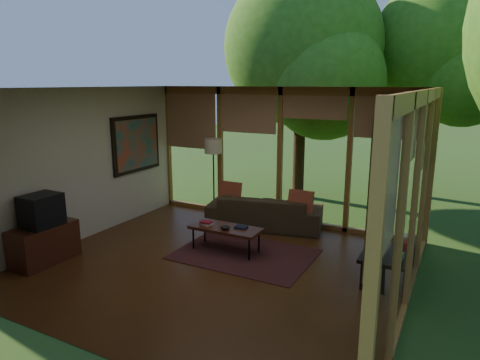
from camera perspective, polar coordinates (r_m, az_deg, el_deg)
The scene contains 25 objects.
floor at distance 6.78m, azimuth -3.18°, elevation -11.29°, with size 5.50×5.50×0.00m, color #5A3217.
ceiling at distance 6.19m, azimuth -3.50°, elevation 12.16°, with size 5.50×5.50×0.00m, color silver.
wall_left at distance 8.09m, azimuth -20.27°, elevation 1.94°, with size 0.04×5.00×2.70m, color beige.
wall_front at distance 4.48m, azimuth -20.14°, elevation -6.47°, with size 5.50×0.04×2.70m, color beige.
window_wall_back at distance 8.55m, azimuth 5.35°, elevation 3.22°, with size 5.50×0.12×2.70m, color #9E6C31.
window_wall_right at distance 5.50m, azimuth 22.07°, elevation -3.11°, with size 0.12×5.00×2.70m, color #9E6C31.
tree_nw at distance 10.56m, azimuth 8.38°, elevation 17.04°, with size 3.70×3.70×5.42m.
tree_ne at distance 11.28m, azimuth 24.98°, elevation 16.04°, with size 3.03×3.03×5.15m.
rug at distance 7.17m, azimuth 0.60°, elevation -9.86°, with size 2.19×1.55×0.01m, color maroon.
sofa at distance 8.37m, azimuth 3.30°, elevation -4.19°, with size 2.19×0.86×0.64m, color #3C301E.
pillow_left at distance 8.58m, azimuth -1.38°, elevation -1.78°, with size 0.45×0.15×0.45m, color maroon.
pillow_right at distance 7.98m, azimuth 8.09°, elevation -3.04°, with size 0.45×0.15×0.45m, color maroon.
ct_book_lower at distance 7.29m, azimuth -4.53°, elevation -5.85°, with size 0.19×0.14×0.03m, color beige.
ct_book_upper at distance 7.28m, azimuth -4.54°, elevation -5.62°, with size 0.18×0.14×0.03m, color maroon.
ct_book_side at distance 7.11m, azimuth 0.15°, elevation -6.29°, with size 0.20×0.15×0.03m, color black.
ct_bowl at distance 7.04m, azimuth -1.98°, elevation -6.31°, with size 0.16×0.16×0.07m, color black.
media_cabinet at distance 7.46m, azimuth -24.66°, elevation -7.73°, with size 0.50×1.00×0.60m, color #4B2114.
television at distance 7.28m, azimuth -24.96°, elevation -3.69°, with size 0.45×0.55×0.50m, color black.
console_book_a at distance 6.24m, azimuth 18.64°, elevation -9.25°, with size 0.23×0.17×0.08m, color #39635B.
console_book_b at distance 6.65m, azimuth 19.29°, elevation -7.79°, with size 0.24×0.17×0.11m, color maroon.
console_book_c at distance 7.03m, azimuth 19.79°, elevation -6.89°, with size 0.25×0.18×0.07m, color beige.
floor_lamp at distance 8.85m, azimuth -3.58°, elevation 3.95°, with size 0.36×0.36×1.65m.
coffee_table at distance 7.17m, azimuth -1.93°, elevation -6.54°, with size 1.20×0.50×0.43m.
side_console at distance 6.64m, azimuth 19.16°, elevation -8.74°, with size 0.60×1.40×0.46m.
wall_painting at distance 9.02m, azimuth -13.62°, elevation 4.71°, with size 0.06×1.35×1.15m.
Camera 1 is at (3.21, -5.29, 2.78)m, focal length 32.00 mm.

